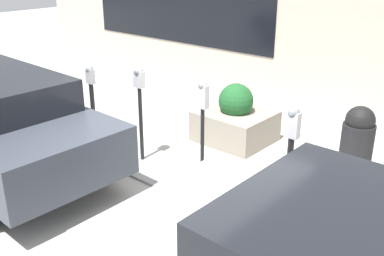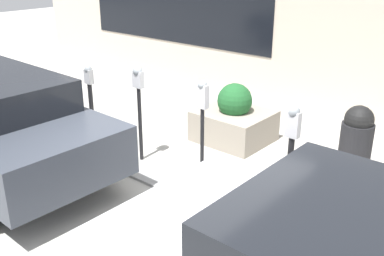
{
  "view_description": "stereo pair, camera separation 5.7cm",
  "coord_description": "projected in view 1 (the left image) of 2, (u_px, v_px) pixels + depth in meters",
  "views": [
    {
      "loc": [
        -3.49,
        3.9,
        3.03
      ],
      "look_at": [
        0.0,
        -0.1,
        0.93
      ],
      "focal_mm": 42.0,
      "sensor_mm": 36.0,
      "label": 1
    },
    {
      "loc": [
        -3.44,
        3.94,
        3.03
      ],
      "look_at": [
        0.0,
        -0.1,
        0.93
      ],
      "focal_mm": 42.0,
      "sensor_mm": 36.0,
      "label": 2
    }
  ],
  "objects": [
    {
      "name": "parking_meter_fourth",
      "position": [
        140.0,
        93.0,
        6.62
      ],
      "size": [
        0.17,
        0.15,
        1.48
      ],
      "color": "black",
      "rests_on": "ground_plane"
    },
    {
      "name": "parking_meter_middle",
      "position": [
        203.0,
        111.0,
        5.87
      ],
      "size": [
        0.15,
        0.13,
        1.5
      ],
      "color": "black",
      "rests_on": "ground_plane"
    },
    {
      "name": "parking_meter_farthest",
      "position": [
        92.0,
        94.0,
        7.4
      ],
      "size": [
        0.15,
        0.12,
        1.31
      ],
      "color": "black",
      "rests_on": "ground_plane"
    },
    {
      "name": "parking_meter_second",
      "position": [
        291.0,
        149.0,
        5.06
      ],
      "size": [
        0.16,
        0.13,
        1.46
      ],
      "color": "black",
      "rests_on": "ground_plane"
    },
    {
      "name": "planter_box",
      "position": [
        235.0,
        120.0,
        7.57
      ],
      "size": [
        1.17,
        1.05,
        1.0
      ],
      "color": "gray",
      "rests_on": "ground_plane"
    },
    {
      "name": "ground_plane",
      "position": [
        187.0,
        195.0,
        5.98
      ],
      "size": [
        40.0,
        40.0,
        0.0
      ],
      "primitive_type": "plane",
      "color": "#ADAAA3"
    },
    {
      "name": "building_facade",
      "position": [
        344.0,
        22.0,
        8.45
      ],
      "size": [
        19.0,
        0.17,
        3.56
      ],
      "color": "beige",
      "rests_on": "ground_plane"
    },
    {
      "name": "trash_bin",
      "position": [
        357.0,
        140.0,
        6.41
      ],
      "size": [
        0.46,
        0.46,
        1.02
      ],
      "color": "black",
      "rests_on": "ground_plane"
    },
    {
      "name": "curb_strip",
      "position": [
        183.0,
        196.0,
        5.92
      ],
      "size": [
        19.0,
        0.16,
        0.04
      ],
      "color": "gray",
      "rests_on": "ground_plane"
    }
  ]
}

